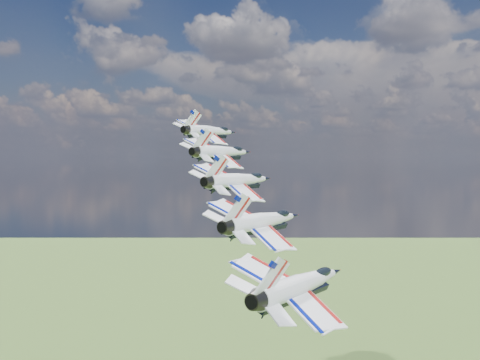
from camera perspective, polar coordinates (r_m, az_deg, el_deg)
The scene contains 5 objects.
jet_0 at distance 88.94m, azimuth -3.12°, elevation 5.24°, with size 9.23×13.66×4.08m, color white, non-canonical shape.
jet_1 at distance 76.88m, azimuth -1.80°, elevation 3.03°, with size 9.23×13.66×4.08m, color white, non-canonical shape.
jet_2 at distance 65.02m, azimuth 0.00°, elevation 0.00°, with size 9.23×13.66×4.08m, color white, non-canonical shape.
jet_3 at distance 53.53m, azimuth 2.59°, elevation -4.35°, with size 9.23×13.66×4.08m, color white, non-canonical shape.
jet_4 at distance 42.67m, azimuth 6.60°, elevation -10.96°, with size 9.23×13.66×4.08m, color white, non-canonical shape.
Camera 1 is at (33.11, -59.07, 151.21)m, focal length 40.00 mm.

